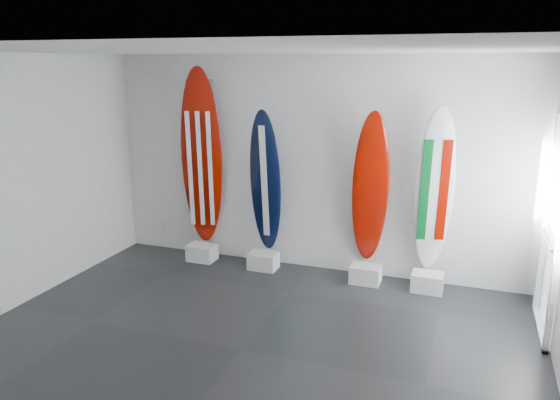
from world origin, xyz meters
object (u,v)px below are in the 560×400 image
at_px(surfboard_usa, 202,158).
at_px(surfboard_italy, 435,191).
at_px(surfboard_navy, 265,182).
at_px(surfboard_swiss, 371,189).

distance_m(surfboard_usa, surfboard_italy, 3.29).
xyz_separation_m(surfboard_navy, surfboard_swiss, (1.48, 0.00, 0.02)).
height_order(surfboard_swiss, surfboard_italy, surfboard_italy).
relative_size(surfboard_navy, surfboard_swiss, 0.97).
bearing_deg(surfboard_navy, surfboard_swiss, 3.23).
bearing_deg(surfboard_usa, surfboard_italy, -17.04).
height_order(surfboard_navy, surfboard_italy, surfboard_italy).
height_order(surfboard_usa, surfboard_swiss, surfboard_usa).
height_order(surfboard_usa, surfboard_italy, surfboard_usa).
xyz_separation_m(surfboard_swiss, surfboard_italy, (0.81, 0.00, 0.04)).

